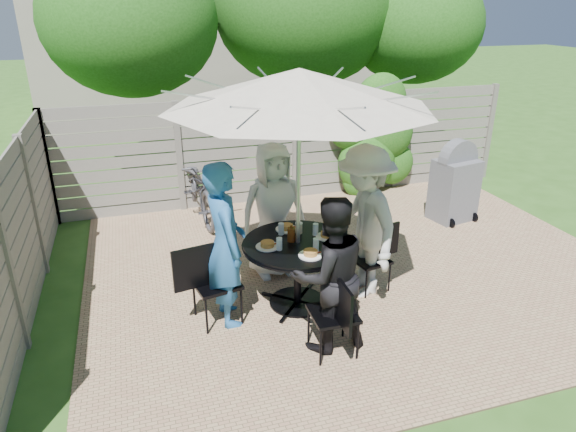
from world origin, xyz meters
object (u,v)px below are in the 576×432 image
object	(u,v)px
person_front	(329,275)
glass_front	(316,245)
chair_front	(333,330)
bicycle	(199,187)
umbrella	(299,88)
glass_right	(315,229)
plate_right	(327,235)
person_right	(364,222)
chair_right	(370,271)
coffee_cup	(299,228)
chair_back	(271,251)
plate_front	(311,254)
plate_back	(287,228)
glass_left	(279,244)
syrup_jug	(291,235)
bbq_grill	(455,184)
plate_left	(267,245)
patio_table	(298,261)
person_left	(225,245)
chair_left	(216,299)
glass_back	(281,229)
person_back	(273,211)

from	to	relation	value
person_front	glass_front	size ratio (longest dim) A/B	11.79
chair_front	bicycle	distance (m)	4.03
umbrella	glass_right	distance (m)	1.65
umbrella	plate_right	world-z (taller)	umbrella
bicycle	person_right	bearing A→B (deg)	-67.68
chair_right	coffee_cup	world-z (taller)	coffee_cup
umbrella	chair_back	world-z (taller)	umbrella
glass_right	coffee_cup	bearing A→B (deg)	147.81
plate_front	plate_right	world-z (taller)	same
plate_back	bicycle	xyz separation A→B (m)	(-0.68, 2.63, -0.32)
glass_left	syrup_jug	bearing A→B (deg)	41.41
bbq_grill	chair_front	bearing A→B (deg)	-151.25
plate_front	glass_right	distance (m)	0.53
chair_back	plate_left	distance (m)	1.18
umbrella	chair_back	xyz separation A→B (m)	(-0.06, 0.96, -2.26)
patio_table	person_left	size ratio (longest dim) A/B	0.71
glass_left	glass_right	xyz separation A→B (m)	(0.51, 0.24, 0.00)
chair_left	person_front	bearing A→B (deg)	-47.83
person_left	glass_back	world-z (taller)	person_left
syrup_jug	bicycle	xyz separation A→B (m)	(-0.64, 2.94, -0.38)
person_front	patio_table	bearing A→B (deg)	-90.00
person_back	glass_left	distance (m)	0.97
umbrella	syrup_jug	size ratio (longest dim) A/B	18.48
glass_back	coffee_cup	distance (m)	0.21
person_left	person_front	xyz separation A→B (m)	(0.88, -0.78, -0.10)
person_left	chair_front	bearing A→B (deg)	-139.36
glass_back	glass_front	world-z (taller)	same
plate_back	glass_back	size ratio (longest dim) A/B	1.86
chair_back	glass_back	distance (m)	0.95
umbrella	bbq_grill	world-z (taller)	umbrella
person_right	glass_front	bearing A→B (deg)	-70.30
glass_left	chair_left	bearing A→B (deg)	175.32
person_back	chair_left	size ratio (longest dim) A/B	1.81
person_front	glass_right	world-z (taller)	person_front
glass_right	plate_right	bearing A→B (deg)	-42.65
chair_back	syrup_jug	world-z (taller)	syrup_jug
umbrella	bicycle	bearing A→B (deg)	103.27
plate_left	bicycle	world-z (taller)	bicycle
chair_right	bbq_grill	size ratio (longest dim) A/B	0.62
person_front	person_left	bearing A→B (deg)	-45.00
person_back	plate_right	bearing A→B (deg)	-66.55
plate_right	plate_left	bearing A→B (deg)	-176.40
person_left	plate_left	distance (m)	0.48
glass_front	chair_right	bearing A→B (deg)	20.53
person_back	chair_right	bearing A→B (deg)	-40.67
syrup_jug	coffee_cup	world-z (taller)	syrup_jug
glass_back	syrup_jug	world-z (taller)	syrup_jug
person_right	bicycle	bearing A→B (deg)	-156.05
bicycle	umbrella	bearing A→B (deg)	-81.97
chair_front	plate_front	distance (m)	0.82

